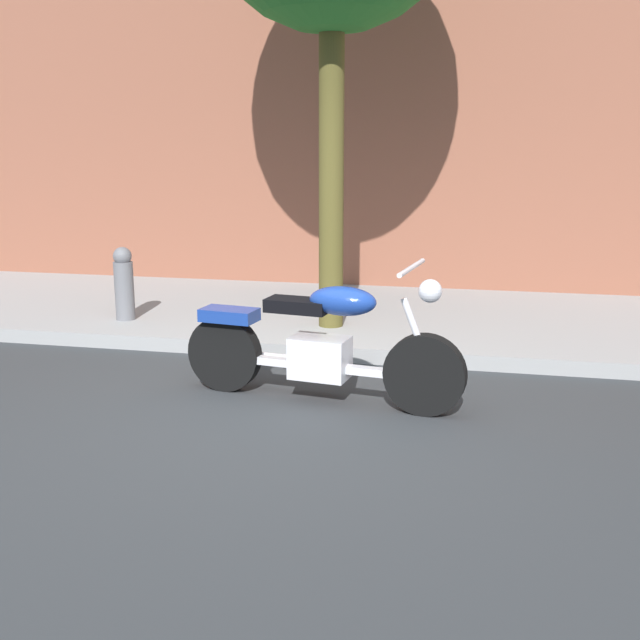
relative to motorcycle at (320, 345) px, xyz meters
name	(u,v)px	position (x,y,z in m)	size (l,w,h in m)	color
ground_plane	(266,416)	(-0.32, -0.40, -0.45)	(60.00, 60.00, 0.00)	#303335
sidewalk	(341,316)	(-0.32, 2.61, -0.38)	(21.71, 3.09, 0.14)	#959595
motorcycle	(320,345)	(0.00, 0.00, 0.00)	(2.23, 0.75, 1.11)	black
fire_hydrant	(124,290)	(-2.45, 1.71, 0.00)	(0.20, 0.20, 0.91)	slate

